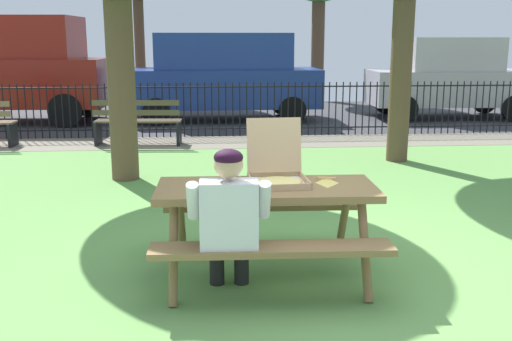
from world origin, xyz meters
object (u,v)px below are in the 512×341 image
Objects in this scene: adult_at_table at (229,218)px; parked_car_center at (449,77)px; picnic_table_foreground at (266,206)px; parked_car_far_left at (6,67)px; parked_car_left at (224,75)px; pizza_slice_on_table at (327,181)px; park_bench_center at (138,123)px; pizza_box_open at (277,171)px.

parked_car_center is (5.81, 10.34, 0.35)m from adult_at_table.
picnic_table_foreground is 1.54× the size of adult_at_table.
parked_car_far_left reaches higher than parked_car_left.
pizza_slice_on_table is 6.79m from park_bench_center.
parked_car_far_left is (-5.32, 9.72, 0.44)m from pizza_box_open.
parked_car_left is (5.09, 0.00, -0.21)m from parked_car_far_left.
park_bench_center is at bearing -44.77° from parked_car_far_left.
parked_car_center is at bearing -0.00° from parked_car_left.
adult_at_table is (-0.43, -0.62, -0.21)m from pizza_box_open.
parked_car_left is (-0.65, 9.75, 0.32)m from pizza_slice_on_table.
pizza_box_open is 0.34× the size of park_bench_center.
picnic_table_foreground is 6.71m from park_bench_center.
pizza_box_open reaches higher than park_bench_center.
pizza_box_open is at bearing -73.22° from park_bench_center.
parked_car_left reaches higher than adult_at_table.
pizza_slice_on_table is (0.42, -0.03, -0.09)m from pizza_box_open.
pizza_box_open is 11.12m from parked_car_center.
adult_at_table is at bearing -119.34° from parked_car_center.
parked_car_center is at bearing 24.87° from park_bench_center.
picnic_table_foreground is 0.56m from pizza_slice_on_table.
adult_at_table is 0.73× the size of park_bench_center.
parked_car_left is at bearing 88.90° from adult_at_table.
pizza_box_open is 9.73m from parked_car_left.
parked_car_far_left is (-5.74, 9.75, 0.53)m from pizza_slice_on_table.
parked_car_far_left is 1.04× the size of parked_car_left.
picnic_table_foreground is 9.86m from parked_car_left.
park_bench_center is at bearing 102.05° from adult_at_table.
picnic_table_foreground is 11.28m from parked_car_center.
picnic_table_foreground is at bearing -170.06° from pizza_slice_on_table.
parked_car_left reaches higher than pizza_box_open.
parked_car_far_left reaches higher than park_bench_center.
pizza_box_open is at bearing -88.67° from parked_car_left.
pizza_box_open is 1.88× the size of pizza_slice_on_table.
parked_car_center is (10.71, 0.00, -0.29)m from parked_car_far_left.
parked_car_left reaches higher than picnic_table_foreground.
parked_car_far_left is (-4.90, 10.34, 0.65)m from adult_at_table.
pizza_box_open is 0.14× the size of parked_car_center.
adult_at_table reaches higher than picnic_table_foreground.
parked_car_center reaches higher than pizza_slice_on_table.
park_bench_center reaches higher than picnic_table_foreground.
adult_at_table reaches higher than pizza_slice_on_table.
parked_car_far_left is at bearing 135.23° from park_bench_center.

